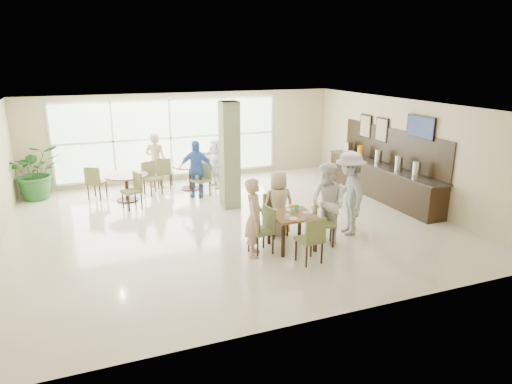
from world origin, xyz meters
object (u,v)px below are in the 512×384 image
object	(u,v)px
potted_plant	(36,172)
adult_a	(196,169)
teen_far	(278,203)
buffet_counter	(381,178)
teen_right	(328,204)
main_table	(292,219)
adult_standing	(156,161)
round_table_right	(190,171)
teen_left	(254,218)
adult_b	(216,163)
teen_standing	(349,193)
round_table_left	(126,180)

from	to	relation	value
potted_plant	adult_a	xyz separation A→B (m)	(4.23, -1.43, 0.04)
teen_far	adult_a	world-z (taller)	adult_a
buffet_counter	teen_right	xyz separation A→B (m)	(-3.13, -2.38, 0.33)
main_table	adult_standing	world-z (taller)	adult_standing
main_table	round_table_right	distance (m)	5.26
teen_left	adult_b	bearing A→B (deg)	14.85
adult_a	adult_b	distance (m)	1.11
round_table_right	teen_far	bearing A→B (deg)	-77.64
teen_standing	teen_left	bearing A→B (deg)	-69.82
potted_plant	adult_b	world-z (taller)	potted_plant
adult_b	round_table_left	bearing A→B (deg)	-90.49
round_table_left	teen_left	bearing A→B (deg)	-67.20
adult_b	teen_far	bearing A→B (deg)	-7.60
potted_plant	adult_a	distance (m)	4.47
round_table_right	teen_right	bearing A→B (deg)	-71.49
adult_a	adult_b	bearing A→B (deg)	67.40
round_table_left	adult_b	xyz separation A→B (m)	(2.71, 0.45, 0.15)
adult_b	teen_left	bearing A→B (deg)	-17.97
main_table	buffet_counter	bearing A→B (deg)	30.88
teen_left	adult_a	distance (m)	4.42
teen_right	adult_standing	world-z (taller)	teen_right
main_table	adult_b	xyz separation A→B (m)	(-0.13, 5.11, 0.10)
round_table_left	teen_far	world-z (taller)	teen_far
teen_right	main_table	bearing A→B (deg)	-106.51
adult_standing	teen_left	bearing A→B (deg)	123.32
adult_a	teen_left	bearing A→B (deg)	-64.87
buffet_counter	teen_far	size ratio (longest dim) A/B	3.18
main_table	potted_plant	xyz separation A→B (m)	(-5.18, 5.78, 0.14)
adult_standing	round_table_left	bearing A→B (deg)	69.55
round_table_left	potted_plant	world-z (taller)	potted_plant
round_table_left	teen_right	world-z (taller)	teen_right
potted_plant	teen_far	world-z (taller)	potted_plant
main_table	teen_right	distance (m)	0.86
round_table_right	adult_standing	xyz separation A→B (m)	(-0.94, 0.51, 0.28)
main_table	round_table_right	size ratio (longest dim) A/B	0.81
round_table_right	potted_plant	distance (m)	4.31
potted_plant	teen_right	world-z (taller)	teen_right
teen_right	adult_b	distance (m)	5.22
main_table	adult_b	size ratio (longest dim) A/B	0.58
potted_plant	teen_left	world-z (taller)	teen_left
teen_left	teen_far	size ratio (longest dim) A/B	1.09
potted_plant	teen_right	distance (m)	8.34
teen_right	adult_b	bearing A→B (deg)	175.49
teen_standing	round_table_left	bearing A→B (deg)	-122.98
adult_a	round_table_left	bearing A→B (deg)	-165.14
teen_far	adult_b	size ratio (longest dim) A/B	0.99
round_table_left	round_table_right	bearing A→B (deg)	15.02
buffet_counter	teen_far	world-z (taller)	buffet_counter
main_table	adult_a	distance (m)	4.45
main_table	teen_standing	distance (m)	1.60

